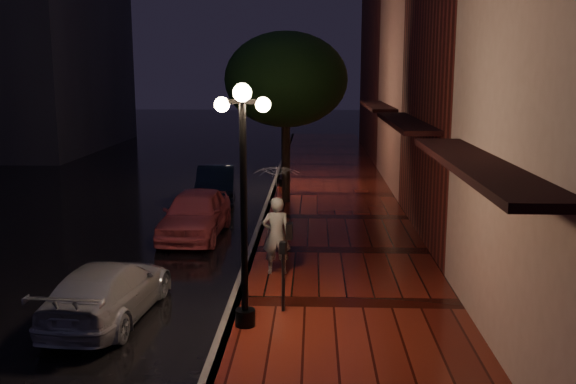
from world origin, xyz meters
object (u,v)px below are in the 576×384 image
at_px(streetlamp_far, 283,124).
at_px(woman_with_umbrella, 276,203).
at_px(streetlamp_near, 244,192).
at_px(pink_car, 195,213).
at_px(street_tree, 286,83).
at_px(silver_car, 108,291).
at_px(parking_meter, 283,269).
at_px(navy_car, 216,184).

distance_m(streetlamp_far, woman_with_umbrella, 10.99).
relative_size(streetlamp_near, pink_car, 1.08).
distance_m(street_tree, silver_car, 11.41).
bearing_deg(street_tree, parking_meter, -87.82).
distance_m(streetlamp_far, navy_car, 3.74).
height_order(navy_car, silver_car, navy_car).
bearing_deg(woman_with_umbrella, street_tree, -93.51).
relative_size(streetlamp_near, street_tree, 0.74).
height_order(navy_car, parking_meter, parking_meter).
bearing_deg(silver_car, streetlamp_far, -96.85).
bearing_deg(navy_car, parking_meter, -81.17).
relative_size(navy_car, parking_meter, 2.79).
height_order(pink_car, parking_meter, parking_meter).
distance_m(streetlamp_near, street_tree, 11.12).
bearing_deg(woman_with_umbrella, parking_meter, 92.02).
xyz_separation_m(streetlamp_near, woman_with_umbrella, (0.39, 3.04, -0.82)).
height_order(streetlamp_far, navy_car, streetlamp_far).
distance_m(street_tree, woman_with_umbrella, 8.32).
xyz_separation_m(streetlamp_near, navy_car, (-2.32, 11.82, -1.98)).
xyz_separation_m(navy_car, woman_with_umbrella, (2.71, -8.78, 1.15)).
relative_size(streetlamp_near, parking_meter, 3.17).
bearing_deg(pink_car, woman_with_umbrella, -53.57).
xyz_separation_m(streetlamp_far, street_tree, (0.26, -3.01, 1.64)).
relative_size(silver_car, parking_meter, 2.81).
relative_size(streetlamp_far, navy_car, 1.14).
bearing_deg(streetlamp_near, navy_car, 101.10).
bearing_deg(streetlamp_far, parking_meter, -87.20).
height_order(streetlamp_far, parking_meter, streetlamp_far).
distance_m(pink_car, parking_meter, 6.61).
relative_size(pink_car, parking_meter, 2.93).
height_order(streetlamp_near, silver_car, streetlamp_near).
bearing_deg(parking_meter, streetlamp_far, 115.57).
bearing_deg(silver_car, navy_car, -87.37).
bearing_deg(pink_car, parking_meter, -63.05).
distance_m(navy_car, silver_car, 11.23).
bearing_deg(silver_car, streetlamp_near, 171.81).
xyz_separation_m(street_tree, silver_car, (-2.94, -10.39, -3.69)).
height_order(pink_car, navy_car, pink_car).
bearing_deg(street_tree, navy_car, 162.09).
height_order(streetlamp_far, pink_car, streetlamp_far).
xyz_separation_m(street_tree, pink_car, (-2.39, -4.27, -3.57)).
xyz_separation_m(streetlamp_far, navy_car, (-2.32, -2.18, -1.98)).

